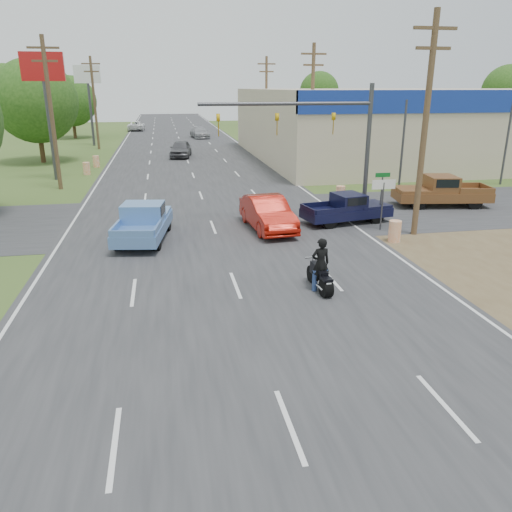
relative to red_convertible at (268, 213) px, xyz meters
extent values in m
plane|color=#3A5321|center=(-2.66, -15.15, -0.82)|extent=(200.00, 200.00, 0.00)
cube|color=#2D2D30|center=(-2.66, 24.85, -0.81)|extent=(15.00, 180.00, 0.02)
cube|color=#2D2D30|center=(-2.66, 2.85, -0.81)|extent=(120.00, 10.00, 0.02)
cube|color=brown|center=(8.34, -5.15, -0.82)|extent=(8.00, 18.00, 0.01)
cube|color=#B7A88C|center=(29.34, 24.85, 2.48)|extent=(50.00, 28.00, 6.60)
cylinder|color=#4C3823|center=(6.84, -2.15, 4.18)|extent=(0.28, 0.28, 10.00)
cube|color=#4C3823|center=(6.84, -2.15, 8.38)|extent=(2.00, 0.14, 0.14)
cube|color=#4C3823|center=(6.84, -2.15, 7.58)|extent=(1.60, 0.14, 0.14)
cylinder|color=#4C3823|center=(6.84, 15.85, 4.18)|extent=(0.28, 0.28, 10.00)
cube|color=#4C3823|center=(6.84, 15.85, 8.38)|extent=(2.00, 0.14, 0.14)
cube|color=#4C3823|center=(6.84, 15.85, 7.58)|extent=(1.60, 0.14, 0.14)
cylinder|color=#4C3823|center=(6.84, 33.85, 4.18)|extent=(0.28, 0.28, 10.00)
cube|color=#4C3823|center=(6.84, 33.85, 8.38)|extent=(2.00, 0.14, 0.14)
cube|color=#4C3823|center=(6.84, 33.85, 7.58)|extent=(1.60, 0.14, 0.14)
cylinder|color=#4C3823|center=(-12.16, 12.85, 4.18)|extent=(0.28, 0.28, 10.00)
cube|color=#4C3823|center=(-12.16, 12.85, 8.38)|extent=(2.00, 0.14, 0.14)
cube|color=#4C3823|center=(-12.16, 12.85, 7.58)|extent=(1.60, 0.14, 0.14)
cylinder|color=#4C3823|center=(-12.16, 36.85, 4.18)|extent=(0.28, 0.28, 10.00)
cube|color=#4C3823|center=(-12.16, 36.85, 8.38)|extent=(2.00, 0.14, 0.14)
cube|color=#4C3823|center=(-12.16, 36.85, 7.58)|extent=(1.60, 0.14, 0.14)
cylinder|color=#422D19|center=(-16.16, 26.85, 0.80)|extent=(0.44, 0.44, 3.24)
sphere|color=#1D4413|center=(-16.16, 26.85, 4.76)|extent=(7.56, 7.56, 7.56)
cylinder|color=#422D19|center=(-16.86, 50.85, 0.62)|extent=(0.44, 0.44, 2.88)
sphere|color=#1D4413|center=(-16.86, 50.85, 4.14)|extent=(6.72, 6.72, 6.72)
cylinder|color=#422D19|center=(52.34, 54.85, 0.98)|extent=(0.44, 0.44, 3.60)
sphere|color=#1D4413|center=(52.34, 54.85, 5.38)|extent=(8.40, 8.40, 8.40)
cylinder|color=#422D19|center=(27.34, 79.85, 0.89)|extent=(0.44, 0.44, 3.42)
sphere|color=#1D4413|center=(27.34, 79.85, 5.07)|extent=(7.98, 7.98, 7.98)
cylinder|color=#422D19|center=(-32.66, 79.85, 1.07)|extent=(0.44, 0.44, 3.78)
sphere|color=#1D4413|center=(-32.66, 79.85, 5.69)|extent=(8.82, 8.82, 8.82)
cylinder|color=orange|center=(5.34, -3.15, -0.32)|extent=(0.56, 0.56, 1.00)
cylinder|color=orange|center=(5.74, 5.35, -0.32)|extent=(0.56, 0.56, 1.00)
cylinder|color=orange|center=(-11.16, 18.85, -0.32)|extent=(0.56, 0.56, 1.00)
cylinder|color=orange|center=(-10.86, 22.85, -0.32)|extent=(0.56, 0.56, 1.00)
cylinder|color=#3F3F44|center=(-13.16, 16.85, 3.68)|extent=(0.30, 0.30, 9.00)
cube|color=#B21414|center=(-13.16, 16.85, 7.38)|extent=(3.00, 0.35, 2.00)
cylinder|color=#3F3F44|center=(-13.16, 40.85, 3.68)|extent=(0.30, 0.30, 9.00)
cube|color=white|center=(-13.16, 40.85, 7.38)|extent=(3.00, 0.35, 2.00)
cylinder|color=#3F3F44|center=(5.54, -1.15, 0.38)|extent=(0.08, 0.08, 2.40)
cube|color=white|center=(5.54, -1.15, 1.48)|extent=(1.20, 0.05, 0.45)
cylinder|color=#3F3F44|center=(6.14, 0.35, 0.38)|extent=(0.08, 0.08, 2.40)
cube|color=#0C591E|center=(6.14, 0.35, 1.68)|extent=(0.80, 0.04, 0.22)
cylinder|color=#3F3F44|center=(5.84, 1.85, 2.68)|extent=(0.24, 0.24, 7.00)
cylinder|color=#3F3F44|center=(1.34, 1.85, 5.18)|extent=(9.00, 0.18, 0.18)
imported|color=gold|center=(3.84, 1.85, 4.73)|extent=(0.18, 0.40, 1.10)
imported|color=gold|center=(0.84, 1.85, 4.73)|extent=(0.18, 0.40, 1.10)
imported|color=gold|center=(-2.16, 1.85, 4.73)|extent=(0.18, 0.40, 1.10)
imported|color=#9B1107|center=(0.00, 0.00, 0.00)|extent=(2.19, 5.12, 1.64)
cylinder|color=black|center=(0.23, -8.72, -0.50)|extent=(0.36, 0.66, 0.64)
cylinder|color=black|center=(0.12, -7.31, -0.50)|extent=(0.17, 0.65, 0.64)
cube|color=black|center=(0.17, -7.99, -0.22)|extent=(0.31, 1.18, 0.29)
cube|color=black|center=(0.15, -7.75, -0.02)|extent=(0.30, 0.55, 0.21)
cube|color=black|center=(0.20, -8.28, -0.06)|extent=(0.33, 0.56, 0.10)
cylinder|color=white|center=(0.13, -7.46, 0.20)|extent=(0.63, 0.10, 0.05)
cube|color=white|center=(0.25, -8.93, -0.29)|extent=(0.18, 0.03, 0.12)
imported|color=black|center=(0.19, -8.14, 0.09)|extent=(0.70, 0.49, 1.83)
cylinder|color=black|center=(-6.63, 0.93, -0.42)|extent=(0.42, 0.84, 0.80)
cylinder|color=black|center=(-4.97, 0.67, -0.42)|extent=(0.42, 0.84, 0.80)
cylinder|color=black|center=(-7.12, -2.16, -0.42)|extent=(0.42, 0.84, 0.80)
cylinder|color=black|center=(-5.46, -2.42, -0.42)|extent=(0.42, 0.84, 0.80)
cube|color=#5984C0|center=(-6.04, -0.75, -0.20)|extent=(2.79, 5.46, 0.52)
cube|color=#5984C0|center=(-5.80, 0.80, 0.13)|extent=(2.19, 2.25, 0.18)
cube|color=#5984C0|center=(-6.03, -0.64, 0.48)|extent=(2.06, 1.83, 0.85)
cube|color=black|center=(-6.03, -0.64, 0.63)|extent=(2.05, 1.53, 0.45)
cube|color=#5984C0|center=(-6.44, -3.27, 0.20)|extent=(1.83, 0.37, 0.30)
cylinder|color=black|center=(5.57, 1.52, -0.46)|extent=(0.75, 0.40, 0.72)
cylinder|color=black|center=(5.85, 0.05, -0.46)|extent=(0.75, 0.40, 0.72)
cylinder|color=black|center=(2.83, 1.00, -0.46)|extent=(0.75, 0.40, 0.72)
cylinder|color=black|center=(3.11, -0.47, -0.46)|extent=(0.75, 0.40, 0.72)
cube|color=black|center=(4.34, 0.52, -0.27)|extent=(4.91, 2.63, 0.47)
cube|color=black|center=(5.71, 0.78, 0.03)|extent=(2.05, 2.00, 0.16)
cube|color=black|center=(4.43, 0.54, 0.34)|extent=(1.68, 1.88, 0.76)
cube|color=black|center=(4.43, 0.54, 0.48)|extent=(1.41, 1.86, 0.40)
cube|color=black|center=(2.10, 0.10, 0.09)|extent=(0.38, 1.63, 0.27)
cylinder|color=black|center=(9.53, 2.56, -0.40)|extent=(0.89, 0.44, 0.85)
cylinder|color=black|center=(9.80, 4.32, -0.40)|extent=(0.89, 0.44, 0.85)
cylinder|color=black|center=(12.79, 2.05, -0.40)|extent=(0.89, 0.44, 0.85)
cylinder|color=black|center=(13.07, 3.81, -0.40)|extent=(0.89, 0.44, 0.85)
cube|color=brown|center=(11.30, 3.19, -0.16)|extent=(5.77, 2.94, 0.55)
cube|color=brown|center=(9.66, 3.44, 0.19)|extent=(2.38, 2.31, 0.19)
cube|color=brown|center=(11.19, 3.20, 0.56)|extent=(1.93, 2.18, 0.90)
cube|color=black|center=(11.19, 3.20, 0.72)|extent=(1.61, 2.17, 0.48)
cube|color=brown|center=(13.97, 2.77, 0.26)|extent=(0.38, 1.94, 0.32)
imported|color=#4F4F53|center=(-3.16, 28.17, 0.01)|extent=(2.59, 5.09, 1.66)
imported|color=#9C9BA0|center=(0.27, 48.06, -0.06)|extent=(2.71, 5.48, 1.53)
imported|color=white|center=(-8.98, 62.36, -0.06)|extent=(2.71, 5.53, 1.51)
camera|label=1|loc=(-4.97, -23.72, 5.99)|focal=35.00mm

